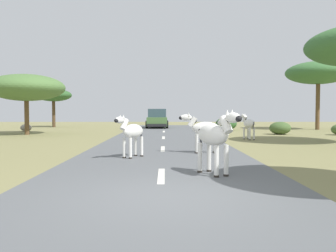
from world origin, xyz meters
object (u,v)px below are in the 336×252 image
object	(u,v)px
zebra_1	(248,124)
bush_2	(280,128)
bush_1	(226,124)
zebra_0	(215,136)
zebra_2	(203,129)
rock_2	(26,128)
tree_1	(318,73)
tree_3	(53,95)
car_0	(157,119)
tree_2	(26,88)
zebra_3	(132,132)
zebra_4	(224,123)

from	to	relation	value
zebra_1	bush_2	world-z (taller)	zebra_1
bush_1	zebra_0	bearing A→B (deg)	-100.58
zebra_2	bush_1	distance (m)	16.77
zebra_2	bush_2	xyz separation A→B (m)	(6.43, 10.94, -0.51)
bush_2	rock_2	size ratio (longest dim) A/B	1.68
zebra_0	tree_1	xyz separation A→B (m)	(11.83, 21.49, 3.81)
tree_3	zebra_1	bearing A→B (deg)	-43.87
zebra_2	bush_1	world-z (taller)	zebra_2
zebra_0	zebra_1	xyz separation A→B (m)	(3.46, 11.19, -0.12)
car_0	tree_2	size ratio (longest dim) A/B	0.86
zebra_0	zebra_3	distance (m)	3.97
zebra_1	tree_1	world-z (taller)	tree_1
zebra_2	bush_2	bearing A→B (deg)	-30.83
car_0	zebra_0	bearing A→B (deg)	93.92
tree_2	zebra_1	bearing A→B (deg)	-16.45
zebra_2	bush_1	bearing A→B (deg)	-13.06
zebra_3	zebra_1	bearing A→B (deg)	-95.32
tree_2	rock_2	xyz separation A→B (m)	(-1.62, 3.94, -2.87)
zebra_0	zebra_4	size ratio (longest dim) A/B	1.16
zebra_3	zebra_4	bearing A→B (deg)	-83.79
zebra_0	tree_2	world-z (taller)	tree_2
zebra_2	zebra_3	xyz separation A→B (m)	(-2.53, -1.25, -0.03)
zebra_2	tree_1	bearing A→B (deg)	-34.69
zebra_4	tree_2	distance (m)	13.41
tree_2	rock_2	bearing A→B (deg)	112.30
tree_3	bush_2	world-z (taller)	tree_3
zebra_3	bush_1	distance (m)	18.67
tree_1	tree_3	xyz separation A→B (m)	(-23.99, 4.71, -1.70)
zebra_3	car_0	xyz separation A→B (m)	(0.38, 21.02, -0.06)
tree_2	bush_1	xyz separation A→B (m)	(14.43, 5.49, -2.63)
car_0	tree_2	xyz separation A→B (m)	(-8.59, -8.91, 2.31)
zebra_1	bush_1	size ratio (longest dim) A/B	0.87
tree_3	bush_1	bearing A→B (deg)	-18.57
tree_2	bush_1	bearing A→B (deg)	20.81
tree_2	tree_1	bearing A→B (deg)	15.41
tree_3	bush_1	xyz separation A→B (m)	(16.04, -5.39, -2.59)
zebra_3	tree_2	distance (m)	14.81
tree_1	bush_1	distance (m)	9.06
zebra_1	bush_2	distance (m)	5.29
zebra_1	zebra_4	bearing A→B (deg)	91.83
car_0	tree_3	bearing A→B (deg)	-11.60
zebra_1	tree_2	bearing A→B (deg)	148.64
zebra_2	tree_3	distance (m)	25.11
zebra_2	car_0	world-z (taller)	car_0
zebra_2	rock_2	bearing A→B (deg)	39.49
rock_2	tree_1	bearing A→B (deg)	5.30
tree_1	rock_2	bearing A→B (deg)	-174.70
zebra_2	zebra_4	size ratio (longest dim) A/B	1.15
zebra_2	tree_3	size ratio (longest dim) A/B	0.42
tree_1	bush_2	xyz separation A→B (m)	(-5.20, -6.10, -4.38)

